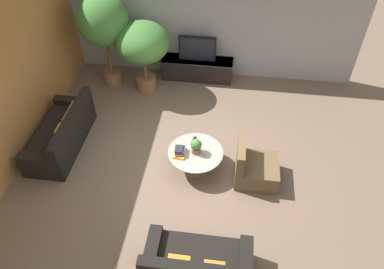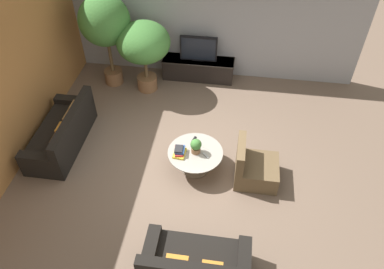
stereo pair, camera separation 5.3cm
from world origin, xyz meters
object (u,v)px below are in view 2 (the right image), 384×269
(coffee_table, at_px, (195,157))
(couch_near_entry, at_px, (196,266))
(couch_by_wall, at_px, (63,134))
(potted_palm_tall, at_px, (105,23))
(armchair_wicker, at_px, (254,168))
(media_console, at_px, (198,68))
(potted_plant_tabletop, at_px, (196,146))
(potted_palm_corner, at_px, (144,45))
(television, at_px, (199,49))

(coffee_table, relative_size, couch_near_entry, 0.66)
(couch_by_wall, bearing_deg, potted_palm_tall, 170.46)
(couch_by_wall, xyz_separation_m, couch_near_entry, (3.10, -2.45, -0.00))
(armchair_wicker, bearing_deg, media_console, 25.03)
(media_console, relative_size, potted_plant_tabletop, 5.79)
(couch_near_entry, height_order, armchair_wicker, armchair_wicker)
(potted_palm_corner, bearing_deg, couch_by_wall, -120.54)
(media_console, relative_size, potted_palm_tall, 0.80)
(couch_by_wall, distance_m, potted_plant_tabletop, 2.83)
(television, relative_size, couch_near_entry, 0.56)
(armchair_wicker, distance_m, potted_palm_tall, 4.61)
(couch_by_wall, bearing_deg, armchair_wicker, 84.69)
(potted_palm_tall, height_order, potted_plant_tabletop, potted_palm_tall)
(television, xyz_separation_m, coffee_table, (0.34, -3.04, -0.54))
(couch_by_wall, bearing_deg, television, 138.65)
(television, height_order, potted_palm_corner, potted_palm_corner)
(coffee_table, relative_size, couch_by_wall, 0.55)
(television, distance_m, armchair_wicker, 3.52)
(couch_near_entry, xyz_separation_m, potted_palm_tall, (-2.72, 4.74, 1.32))
(potted_plant_tabletop, bearing_deg, coffee_table, -165.97)
(media_console, height_order, couch_near_entry, couch_near_entry)
(couch_by_wall, height_order, armchair_wicker, armchair_wicker)
(coffee_table, xyz_separation_m, couch_near_entry, (0.31, -2.20, -0.02))
(potted_palm_tall, bearing_deg, couch_by_wall, -99.54)
(television, xyz_separation_m, couch_near_entry, (0.65, -5.23, -0.56))
(potted_palm_corner, height_order, potted_plant_tabletop, potted_palm_corner)
(potted_palm_tall, bearing_deg, couch_near_entry, -60.21)
(armchair_wicker, xyz_separation_m, potted_plant_tabletop, (-1.11, 0.11, 0.33))
(couch_by_wall, distance_m, potted_palm_corner, 2.67)
(couch_by_wall, relative_size, potted_plant_tabletop, 6.25)
(couch_by_wall, distance_m, potted_palm_tall, 2.67)
(couch_near_entry, bearing_deg, potted_palm_corner, -68.37)
(media_console, height_order, television, television)
(media_console, xyz_separation_m, couch_near_entry, (0.65, -5.23, 0.01))
(potted_palm_tall, distance_m, potted_plant_tabletop, 3.65)
(coffee_table, height_order, couch_by_wall, couch_by_wall)
(coffee_table, bearing_deg, couch_near_entry, -81.96)
(couch_near_entry, bearing_deg, couch_by_wall, -38.37)
(potted_palm_corner, bearing_deg, television, 27.97)
(potted_plant_tabletop, bearing_deg, couch_by_wall, 174.79)
(coffee_table, distance_m, potted_plant_tabletop, 0.29)
(armchair_wicker, bearing_deg, potted_palm_tall, 53.08)
(couch_near_entry, height_order, potted_plant_tabletop, couch_near_entry)
(couch_near_entry, bearing_deg, media_console, -82.88)
(television, distance_m, potted_palm_tall, 2.25)
(potted_plant_tabletop, bearing_deg, couch_near_entry, -82.22)
(armchair_wicker, bearing_deg, potted_plant_tabletop, 84.43)
(media_console, bearing_deg, potted_palm_tall, -166.57)
(television, bearing_deg, potted_plant_tabletop, -83.35)
(television, bearing_deg, media_console, 90.00)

